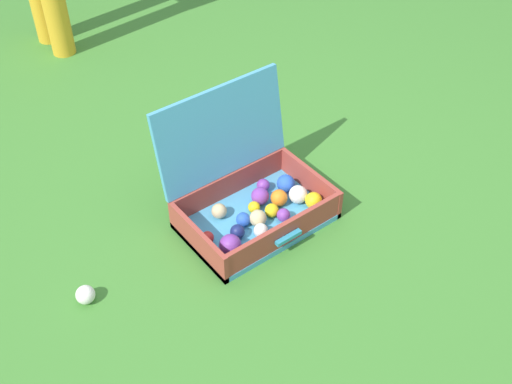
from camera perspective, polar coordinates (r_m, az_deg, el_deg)
ground_plane at (r=2.44m, az=-0.82°, el=-3.17°), size 16.00×16.00×0.00m
open_suitcase at (r=2.42m, az=-0.54°, el=-0.26°), size 0.55×0.45×0.48m
stray_ball_on_grass at (r=2.25m, az=-14.94°, el=-8.83°), size 0.07×0.07×0.07m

